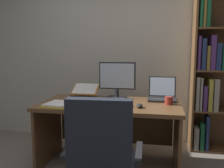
# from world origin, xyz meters

# --- Properties ---
(wall_back) EXTENTS (5.30, 0.12, 2.66)m
(wall_back) POSITION_xyz_m (0.00, 1.92, 1.33)
(wall_back) COLOR beige
(wall_back) RESTS_ON ground
(desk) EXTENTS (1.54, 0.79, 0.73)m
(desk) POSITION_xyz_m (0.06, 1.05, 0.53)
(desk) COLOR brown
(desk) RESTS_ON ground
(bookshelf) EXTENTS (0.90, 0.33, 2.09)m
(bookshelf) POSITION_xyz_m (1.33, 1.68, 1.01)
(bookshelf) COLOR brown
(bookshelf) RESTS_ON ground
(office_chair) EXTENTS (0.63, 0.60, 0.97)m
(office_chair) POSITION_xyz_m (0.16, 0.12, 0.41)
(office_chair) COLOR #232326
(office_chair) RESTS_ON ground
(monitor) EXTENTS (0.44, 0.16, 0.43)m
(monitor) POSITION_xyz_m (0.09, 1.25, 0.94)
(monitor) COLOR #232326
(monitor) RESTS_ON desk
(laptop) EXTENTS (0.32, 0.32, 0.26)m
(laptop) POSITION_xyz_m (0.62, 1.26, 0.78)
(laptop) COLOR #232326
(laptop) RESTS_ON desk
(keyboard) EXTENTS (0.42, 0.15, 0.02)m
(keyboard) POSITION_xyz_m (0.09, 0.81, 0.74)
(keyboard) COLOR #232326
(keyboard) RESTS_ON desk
(computer_mouse) EXTENTS (0.06, 0.10, 0.04)m
(computer_mouse) POSITION_xyz_m (0.39, 0.81, 0.75)
(computer_mouse) COLOR #232326
(computer_mouse) RESTS_ON desk
(reading_stand_with_book) EXTENTS (0.32, 0.30, 0.14)m
(reading_stand_with_book) POSITION_xyz_m (-0.33, 1.32, 0.80)
(reading_stand_with_book) COLOR #232326
(reading_stand_with_book) RESTS_ON desk
(open_binder) EXTENTS (0.54, 0.36, 0.02)m
(open_binder) POSITION_xyz_m (-0.34, 0.76, 0.74)
(open_binder) COLOR yellow
(open_binder) RESTS_ON desk
(notepad) EXTENTS (0.17, 0.22, 0.01)m
(notepad) POSITION_xyz_m (-0.09, 0.94, 0.73)
(notepad) COLOR white
(notepad) RESTS_ON desk
(pen) EXTENTS (0.14, 0.05, 0.01)m
(pen) POSITION_xyz_m (-0.07, 0.94, 0.74)
(pen) COLOR black
(pen) RESTS_ON notepad
(coffee_mug) EXTENTS (0.09, 0.09, 0.09)m
(coffee_mug) POSITION_xyz_m (0.69, 1.01, 0.77)
(coffee_mug) COLOR maroon
(coffee_mug) RESTS_ON desk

